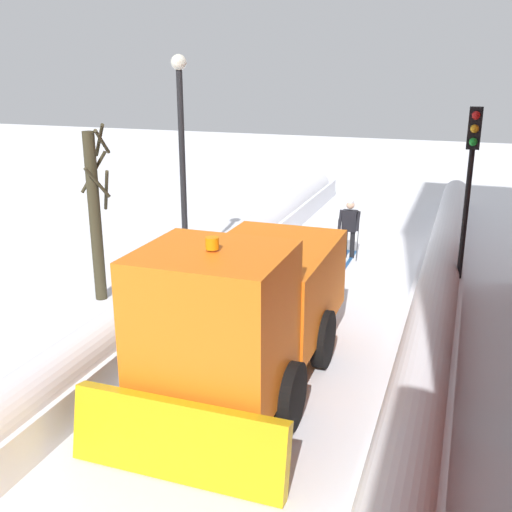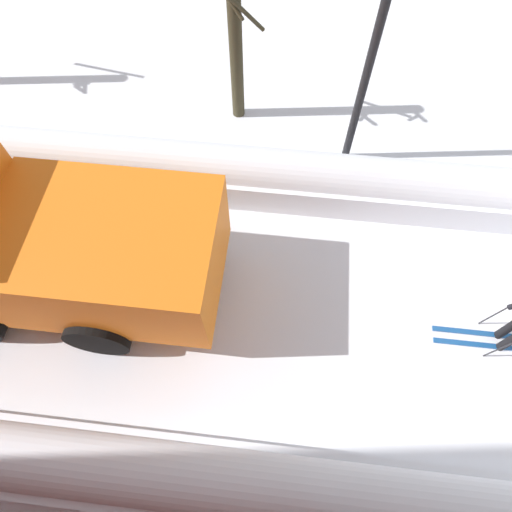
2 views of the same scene
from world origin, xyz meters
The scene contains 3 objects.
snowbank_right centered at (2.79, 10.00, 0.52)m, with size 1.10×36.00×1.14m.
plow_truck centered at (0.23, 8.62, 1.48)m, with size 3.20×5.98×3.12m.
bare_tree_near centered at (5.01, 5.93, 2.15)m, with size 0.94×0.98×4.26m.
Camera 2 is at (-2.85, 4.66, 7.50)m, focal length 30.44 mm.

